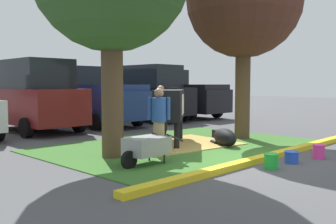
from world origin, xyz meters
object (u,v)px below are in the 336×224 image
object	(u,v)px
suv_dark_grey	(32,96)
suv_black	(146,93)
bucket_green	(271,161)
shade_tree_right	(244,1)
bucket_pink	(319,151)
cow_holstein	(170,105)
calf_lying	(224,137)
bucket_blue	(291,157)
pickup_truck_black	(89,98)
pickup_truck_maroon	(176,95)
wheelbarrow	(146,147)
person_handler	(159,120)
person_visitor_near	(161,110)

from	to	relation	value
suv_dark_grey	suv_black	size ratio (longest dim) A/B	1.00
bucket_green	suv_black	xyz separation A→B (m)	(5.08, 9.31, 1.11)
shade_tree_right	bucket_pink	world-z (taller)	shade_tree_right
cow_holstein	suv_dark_grey	xyz separation A→B (m)	(-1.37, 5.51, 0.16)
calf_lying	bucket_blue	size ratio (longest dim) A/B	4.02
bucket_green	pickup_truck_black	bearing A→B (deg)	77.15
suv_dark_grey	cow_holstein	bearing A→B (deg)	-76.05
shade_tree_right	cow_holstein	world-z (taller)	shade_tree_right
pickup_truck_black	pickup_truck_maroon	distance (m)	5.29
shade_tree_right	calf_lying	size ratio (longest dim) A/B	4.67
shade_tree_right	pickup_truck_black	xyz separation A→B (m)	(-0.97, 6.80, -3.06)
bucket_green	wheelbarrow	bearing A→B (deg)	126.88
person_handler	pickup_truck_black	size ratio (longest dim) A/B	0.29
cow_holstein	wheelbarrow	xyz separation A→B (m)	(-2.39, -1.62, -0.72)
bucket_blue	suv_black	bearing A→B (deg)	65.38
wheelbarrow	pickup_truck_black	size ratio (longest dim) A/B	0.30
cow_holstein	suv_dark_grey	bearing A→B (deg)	103.95
cow_holstein	bucket_pink	distance (m)	4.08
shade_tree_right	suv_black	distance (m)	7.40
person_handler	bucket_blue	bearing A→B (deg)	-60.98
calf_lying	suv_black	bearing A→B (deg)	63.70
person_handler	suv_black	bearing A→B (deg)	49.82
cow_holstein	person_handler	bearing A→B (deg)	-143.83
pickup_truck_black	person_visitor_near	bearing A→B (deg)	-97.80
wheelbarrow	suv_dark_grey	world-z (taller)	suv_dark_grey
person_handler	cow_holstein	bearing A→B (deg)	36.17
cow_holstein	person_visitor_near	size ratio (longest dim) A/B	1.61
bucket_pink	pickup_truck_maroon	distance (m)	11.50
shade_tree_right	person_visitor_near	distance (m)	4.15
bucket_green	bucket_blue	world-z (taller)	bucket_green
person_handler	suv_dark_grey	size ratio (longest dim) A/B	0.34
person_visitor_near	bucket_pink	size ratio (longest dim) A/B	5.11
shade_tree_right	wheelbarrow	bearing A→B (deg)	-170.74
person_visitor_near	pickup_truck_maroon	xyz separation A→B (m)	(5.96, 4.97, 0.24)
wheelbarrow	bucket_green	xyz separation A→B (m)	(1.52, -2.02, -0.23)
person_visitor_near	bucket_pink	distance (m)	4.97
pickup_truck_maroon	bucket_pink	bearing A→B (deg)	-120.35
bucket_pink	suv_dark_grey	bearing A→B (deg)	103.12
pickup_truck_maroon	cow_holstein	bearing A→B (deg)	-137.74
shade_tree_right	suv_black	size ratio (longest dim) A/B	1.30
calf_lying	wheelbarrow	xyz separation A→B (m)	(-3.15, -0.31, 0.15)
cow_holstein	person_visitor_near	distance (m)	1.24
person_handler	bucket_blue	distance (m)	3.03
cow_holstein	bucket_green	size ratio (longest dim) A/B	8.69
calf_lying	bucket_pink	bearing A→B (deg)	-88.72
wheelbarrow	suv_black	xyz separation A→B (m)	(6.60, 7.29, 0.88)
shade_tree_right	calf_lying	xyz separation A→B (m)	(-1.53, -0.45, -3.94)
cow_holstein	pickup_truck_maroon	distance (m)	8.93
cow_holstein	suv_black	world-z (taller)	suv_black
calf_lying	person_visitor_near	size ratio (longest dim) A/B	0.78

